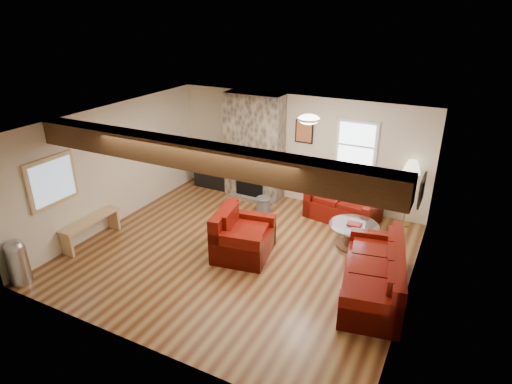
# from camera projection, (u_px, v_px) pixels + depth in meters

# --- Properties ---
(room) EXTENTS (8.00, 8.00, 8.00)m
(room) POSITION_uv_depth(u_px,v_px,m) (240.00, 192.00, 7.61)
(room) COLOR #512A15
(room) RESTS_ON ground
(floor) EXTENTS (6.00, 6.00, 0.00)m
(floor) POSITION_uv_depth(u_px,v_px,m) (241.00, 252.00, 8.11)
(floor) COLOR #512A15
(floor) RESTS_ON ground
(oak_beam) EXTENTS (6.00, 0.36, 0.38)m
(oak_beam) POSITION_uv_depth(u_px,v_px,m) (197.00, 155.00, 6.17)
(oak_beam) COLOR #372210
(oak_beam) RESTS_ON room
(chimney_breast) EXTENTS (1.40, 0.67, 2.50)m
(chimney_breast) POSITION_uv_depth(u_px,v_px,m) (254.00, 148.00, 10.08)
(chimney_breast) COLOR #36302A
(chimney_breast) RESTS_ON floor
(back_window) EXTENTS (0.90, 0.08, 1.10)m
(back_window) POSITION_uv_depth(u_px,v_px,m) (356.00, 145.00, 9.14)
(back_window) COLOR silver
(back_window) RESTS_ON room
(hatch_window) EXTENTS (0.08, 1.00, 0.90)m
(hatch_window) POSITION_uv_depth(u_px,v_px,m) (52.00, 181.00, 7.54)
(hatch_window) COLOR tan
(hatch_window) RESTS_ON room
(ceiling_dome) EXTENTS (0.40, 0.40, 0.18)m
(ceiling_dome) POSITION_uv_depth(u_px,v_px,m) (309.00, 121.00, 7.50)
(ceiling_dome) COLOR silver
(ceiling_dome) RESTS_ON room
(artwork_back) EXTENTS (0.42, 0.06, 0.52)m
(artwork_back) POSITION_uv_depth(u_px,v_px,m) (304.00, 132.00, 9.58)
(artwork_back) COLOR black
(artwork_back) RESTS_ON room
(artwork_right) EXTENTS (0.06, 0.55, 0.42)m
(artwork_right) POSITION_uv_depth(u_px,v_px,m) (421.00, 190.00, 6.43)
(artwork_right) COLOR black
(artwork_right) RESTS_ON room
(sofa_three) EXTENTS (1.26, 2.24, 0.82)m
(sofa_three) POSITION_uv_depth(u_px,v_px,m) (373.00, 271.00, 6.82)
(sofa_three) COLOR #470A05
(sofa_three) RESTS_ON floor
(loveseat) EXTENTS (1.63, 1.11, 0.80)m
(loveseat) POSITION_uv_depth(u_px,v_px,m) (343.00, 202.00, 9.23)
(loveseat) COLOR #470A05
(loveseat) RESTS_ON floor
(armchair_red) EXTENTS (1.13, 1.24, 0.89)m
(armchair_red) POSITION_uv_depth(u_px,v_px,m) (244.00, 233.00, 7.88)
(armchair_red) COLOR #470A05
(armchair_red) RESTS_ON floor
(coffee_table) EXTENTS (0.95, 0.95, 0.49)m
(coffee_table) POSITION_uv_depth(u_px,v_px,m) (353.00, 236.00, 8.23)
(coffee_table) COLOR #4D2F18
(coffee_table) RESTS_ON floor
(tv_cabinet) EXTENTS (1.07, 0.43, 0.54)m
(tv_cabinet) POSITION_uv_depth(u_px,v_px,m) (216.00, 177.00, 10.95)
(tv_cabinet) COLOR black
(tv_cabinet) RESTS_ON floor
(television) EXTENTS (0.87, 0.11, 0.50)m
(television) POSITION_uv_depth(u_px,v_px,m) (215.00, 158.00, 10.75)
(television) COLOR black
(television) RESTS_ON tv_cabinet
(floor_lamp) EXTENTS (0.37, 0.37, 1.45)m
(floor_lamp) POSITION_uv_depth(u_px,v_px,m) (411.00, 171.00, 8.64)
(floor_lamp) COLOR #AA9247
(floor_lamp) RESTS_ON floor
(pine_bench) EXTENTS (0.30, 1.30, 0.49)m
(pine_bench) POSITION_uv_depth(u_px,v_px,m) (91.00, 230.00, 8.41)
(pine_bench) COLOR tan
(pine_bench) RESTS_ON floor
(pedal_bin) EXTENTS (0.39, 0.39, 0.83)m
(pedal_bin) POSITION_uv_depth(u_px,v_px,m) (18.00, 262.00, 7.06)
(pedal_bin) COLOR #A3A3A8
(pedal_bin) RESTS_ON floor
(coal_bucket) EXTENTS (0.36, 0.36, 0.34)m
(coal_bucket) POSITION_uv_depth(u_px,v_px,m) (264.00, 204.00, 9.67)
(coal_bucket) COLOR slate
(coal_bucket) RESTS_ON floor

